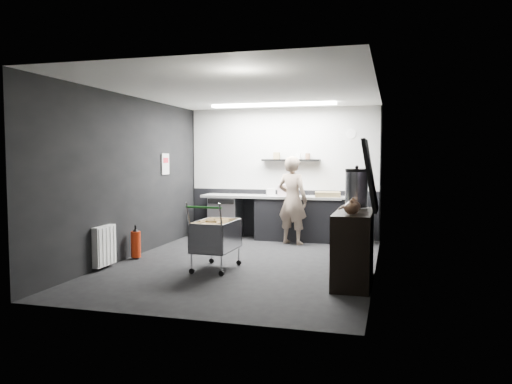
# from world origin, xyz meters

# --- Properties ---
(floor) EXTENTS (5.50, 5.50, 0.00)m
(floor) POSITION_xyz_m (0.00, 0.00, 0.00)
(floor) COLOR black
(floor) RESTS_ON ground
(ceiling) EXTENTS (5.50, 5.50, 0.00)m
(ceiling) POSITION_xyz_m (0.00, 0.00, 2.70)
(ceiling) COLOR white
(ceiling) RESTS_ON wall_back
(wall_back) EXTENTS (5.50, 0.00, 5.50)m
(wall_back) POSITION_xyz_m (0.00, 2.75, 1.35)
(wall_back) COLOR black
(wall_back) RESTS_ON floor
(wall_front) EXTENTS (5.50, 0.00, 5.50)m
(wall_front) POSITION_xyz_m (0.00, -2.75, 1.35)
(wall_front) COLOR black
(wall_front) RESTS_ON floor
(wall_left) EXTENTS (0.00, 5.50, 5.50)m
(wall_left) POSITION_xyz_m (-2.00, 0.00, 1.35)
(wall_left) COLOR black
(wall_left) RESTS_ON floor
(wall_right) EXTENTS (0.00, 5.50, 5.50)m
(wall_right) POSITION_xyz_m (2.00, 0.00, 1.35)
(wall_right) COLOR black
(wall_right) RESTS_ON floor
(kitchen_wall_panel) EXTENTS (3.95, 0.02, 1.70)m
(kitchen_wall_panel) POSITION_xyz_m (0.00, 2.73, 1.85)
(kitchen_wall_panel) COLOR silver
(kitchen_wall_panel) RESTS_ON wall_back
(dado_panel) EXTENTS (3.95, 0.02, 1.00)m
(dado_panel) POSITION_xyz_m (0.00, 2.73, 0.50)
(dado_panel) COLOR black
(dado_panel) RESTS_ON wall_back
(floating_shelf) EXTENTS (1.20, 0.22, 0.04)m
(floating_shelf) POSITION_xyz_m (0.20, 2.62, 1.62)
(floating_shelf) COLOR black
(floating_shelf) RESTS_ON wall_back
(wall_clock) EXTENTS (0.20, 0.03, 0.20)m
(wall_clock) POSITION_xyz_m (1.40, 2.72, 2.15)
(wall_clock) COLOR white
(wall_clock) RESTS_ON wall_back
(poster) EXTENTS (0.02, 0.30, 0.40)m
(poster) POSITION_xyz_m (-1.98, 1.30, 1.55)
(poster) COLOR silver
(poster) RESTS_ON wall_left
(poster_red_band) EXTENTS (0.02, 0.22, 0.10)m
(poster_red_band) POSITION_xyz_m (-1.98, 1.30, 1.62)
(poster_red_band) COLOR red
(poster_red_band) RESTS_ON poster
(radiator) EXTENTS (0.10, 0.50, 0.60)m
(radiator) POSITION_xyz_m (-1.94, -0.90, 0.35)
(radiator) COLOR white
(radiator) RESTS_ON wall_left
(ceiling_strip) EXTENTS (2.40, 0.20, 0.04)m
(ceiling_strip) POSITION_xyz_m (0.00, 1.85, 2.67)
(ceiling_strip) COLOR white
(ceiling_strip) RESTS_ON ceiling
(prep_counter) EXTENTS (3.20, 0.61, 0.90)m
(prep_counter) POSITION_xyz_m (0.14, 2.42, 0.46)
(prep_counter) COLOR black
(prep_counter) RESTS_ON floor
(person) EXTENTS (0.72, 0.59, 1.70)m
(person) POSITION_xyz_m (0.37, 1.97, 0.85)
(person) COLOR beige
(person) RESTS_ON floor
(shopping_cart) EXTENTS (0.56, 0.92, 1.00)m
(shopping_cart) POSITION_xyz_m (-0.31, -0.49, 0.47)
(shopping_cart) COLOR silver
(shopping_cart) RESTS_ON floor
(sideboard) EXTENTS (0.55, 1.28, 1.92)m
(sideboard) POSITION_xyz_m (1.75, -0.73, 0.61)
(sideboard) COLOR black
(sideboard) RESTS_ON floor
(fire_extinguisher) EXTENTS (0.16, 0.16, 0.53)m
(fire_extinguisher) POSITION_xyz_m (-1.85, -0.11, 0.26)
(fire_extinguisher) COLOR #B9290C
(fire_extinguisher) RESTS_ON floor
(cardboard_box) EXTENTS (0.53, 0.43, 0.10)m
(cardboard_box) POSITION_xyz_m (0.99, 2.37, 0.95)
(cardboard_box) COLOR #95804F
(cardboard_box) RESTS_ON prep_counter
(pink_tub) EXTENTS (0.22, 0.22, 0.22)m
(pink_tub) POSITION_xyz_m (0.08, 2.42, 1.01)
(pink_tub) COLOR beige
(pink_tub) RESTS_ON prep_counter
(white_container) EXTENTS (0.21, 0.18, 0.15)m
(white_container) POSITION_xyz_m (-0.16, 2.37, 0.97)
(white_container) COLOR white
(white_container) RESTS_ON prep_counter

